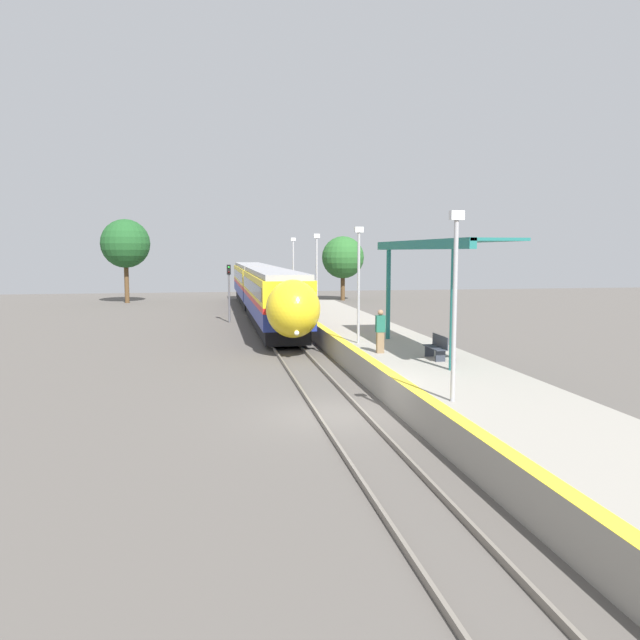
# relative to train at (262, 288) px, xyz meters

# --- Properties ---
(ground_plane) EXTENTS (120.00, 120.00, 0.00)m
(ground_plane) POSITION_rel_train_xyz_m (0.00, -29.28, -2.23)
(ground_plane) COLOR #56514C
(rail_left) EXTENTS (0.08, 90.00, 0.15)m
(rail_left) POSITION_rel_train_xyz_m (-0.72, -29.28, -2.15)
(rail_left) COLOR slate
(rail_left) RESTS_ON ground_plane
(rail_right) EXTENTS (0.08, 90.00, 0.15)m
(rail_right) POSITION_rel_train_xyz_m (0.72, -29.28, -2.15)
(rail_right) COLOR slate
(rail_right) RESTS_ON ground_plane
(train) EXTENTS (2.73, 39.89, 3.88)m
(train) POSITION_rel_train_xyz_m (0.00, 0.00, 0.00)
(train) COLOR black
(train) RESTS_ON ground_plane
(platform_right) EXTENTS (4.44, 64.00, 1.05)m
(platform_right) POSITION_rel_train_xyz_m (3.97, -29.28, -1.71)
(platform_right) COLOR gray
(platform_right) RESTS_ON ground_plane
(platform_bench) EXTENTS (0.44, 1.54, 0.89)m
(platform_bench) POSITION_rel_train_xyz_m (4.42, -25.93, -0.72)
(platform_bench) COLOR #2D333D
(platform_bench) RESTS_ON platform_right
(person_waiting) EXTENTS (0.36, 0.23, 1.72)m
(person_waiting) POSITION_rel_train_xyz_m (2.69, -24.24, -0.29)
(person_waiting) COLOR #7F6647
(person_waiting) RESTS_ON platform_right
(railway_signal) EXTENTS (0.28, 0.28, 4.11)m
(railway_signal) POSITION_rel_train_xyz_m (-2.58, -3.18, 0.30)
(railway_signal) COLOR #59595E
(railway_signal) RESTS_ON ground_plane
(lamppost_near) EXTENTS (0.36, 0.20, 5.05)m
(lamppost_near) POSITION_rel_train_xyz_m (2.47, -32.29, 1.72)
(lamppost_near) COLOR #9E9EA3
(lamppost_near) RESTS_ON platform_right
(lamppost_mid) EXTENTS (0.36, 0.20, 5.05)m
(lamppost_mid) POSITION_rel_train_xyz_m (2.47, -21.45, 1.72)
(lamppost_mid) COLOR #9E9EA3
(lamppost_mid) RESTS_ON platform_right
(lamppost_far) EXTENTS (0.36, 0.20, 5.05)m
(lamppost_far) POSITION_rel_train_xyz_m (2.47, -10.62, 1.72)
(lamppost_far) COLOR #9E9EA3
(lamppost_far) RESTS_ON platform_right
(lamppost_farthest) EXTENTS (0.36, 0.20, 5.05)m
(lamppost_farthest) POSITION_rel_train_xyz_m (2.47, 0.22, 1.72)
(lamppost_farthest) COLOR #9E9EA3
(lamppost_farthest) RESTS_ON platform_right
(station_canopy) EXTENTS (2.02, 10.73, 4.43)m
(station_canopy) POSITION_rel_train_xyz_m (4.69, -24.25, 2.93)
(station_canopy) COLOR #1E6B66
(station_canopy) RESTS_ON platform_right
(background_tree_left) EXTENTS (4.73, 4.73, 8.17)m
(background_tree_left) POSITION_rel_train_xyz_m (-11.97, 15.64, 3.55)
(background_tree_left) COLOR brown
(background_tree_left) RESTS_ON ground_plane
(background_tree_right) EXTENTS (4.33, 4.33, 6.60)m
(background_tree_right) POSITION_rel_train_xyz_m (9.59, 15.15, 2.19)
(background_tree_right) COLOR brown
(background_tree_right) RESTS_ON ground_plane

